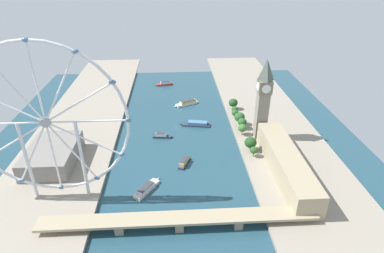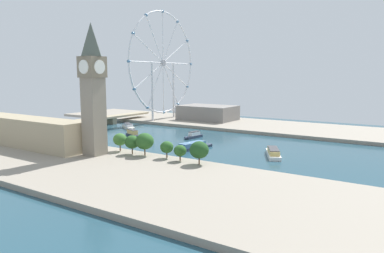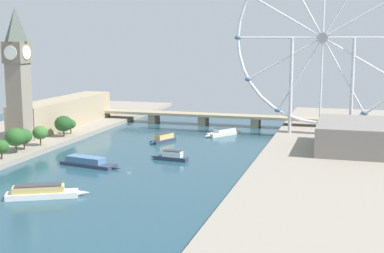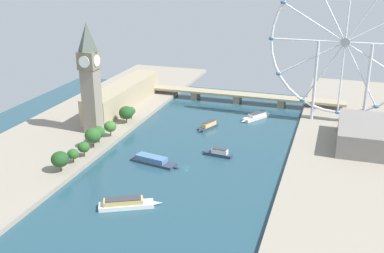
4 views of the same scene
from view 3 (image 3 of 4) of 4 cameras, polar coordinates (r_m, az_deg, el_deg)
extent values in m
plane|color=#234756|center=(287.12, -6.63, -4.39)|extent=(384.65, 384.65, 0.00)
cube|color=gray|center=(265.29, 15.38, -5.47)|extent=(90.00, 520.00, 3.00)
cube|color=gray|center=(352.21, -17.68, 2.34)|extent=(11.23, 11.23, 49.38)
cube|color=#776B57|center=(350.07, -17.93, 7.42)|extent=(13.02, 13.02, 13.08)
pyramid|color=#4C564C|center=(350.07, -18.07, 10.18)|extent=(11.79, 11.79, 20.71)
cylinder|color=white|center=(355.67, -17.32, 7.47)|extent=(8.53, 0.50, 8.53)
cylinder|color=white|center=(344.50, -18.56, 7.37)|extent=(8.53, 0.50, 8.53)
cylinder|color=white|center=(346.35, -17.00, 7.45)|extent=(0.50, 8.53, 8.53)
cylinder|color=white|center=(353.87, -18.84, 7.39)|extent=(0.50, 8.53, 8.53)
cube|color=tan|center=(412.03, -13.33, 1.45)|extent=(22.00, 113.66, 20.57)
cylinder|color=#513823|center=(309.70, -19.36, -2.93)|extent=(0.80, 0.80, 3.67)
ellipsoid|color=#285623|center=(308.72, -19.41, -2.01)|extent=(8.14, 8.14, 7.32)
cylinder|color=#513823|center=(323.61, -17.99, -2.27)|extent=(0.80, 0.80, 4.61)
ellipsoid|color=#285623|center=(322.35, -18.05, -1.05)|extent=(11.66, 11.66, 10.49)
cylinder|color=#513823|center=(332.21, -17.21, -1.98)|extent=(0.80, 0.80, 4.13)
ellipsoid|color=#285623|center=(331.16, -17.26, -0.98)|extent=(9.59, 9.59, 8.64)
cylinder|color=#513823|center=(341.86, -15.63, -1.59)|extent=(0.80, 0.80, 4.27)
ellipsoid|color=#386B2D|center=(340.85, -15.67, -0.62)|extent=(9.26, 9.26, 8.33)
cylinder|color=#513823|center=(368.98, -13.32, -0.73)|extent=(0.80, 0.80, 4.04)
ellipsoid|color=#1E471E|center=(367.91, -13.36, 0.30)|extent=(11.72, 11.72, 10.55)
cylinder|color=#513823|center=(378.61, -12.62, -0.47)|extent=(0.80, 0.80, 3.94)
ellipsoid|color=#285623|center=(377.83, -12.65, 0.26)|extent=(7.28, 7.28, 6.56)
torus|color=silver|center=(372.87, 13.59, 9.07)|extent=(116.28, 2.12, 116.28)
cylinder|color=#99999E|center=(372.87, 13.59, 9.07)|extent=(6.85, 3.00, 6.85)
cylinder|color=silver|center=(372.59, 18.03, 8.88)|extent=(57.08, 1.27, 1.27)
cylinder|color=silver|center=(372.79, 17.54, 11.10)|extent=(50.07, 1.27, 29.64)
cylinder|color=silver|center=(374.67, 11.50, 12.93)|extent=(29.64, 1.27, 50.07)
cylinder|color=silver|center=(375.16, 9.83, 11.37)|extent=(50.07, 1.27, 29.64)
cylinder|color=silver|center=(375.32, 9.18, 9.21)|extent=(57.08, 1.27, 1.27)
cylinder|color=silver|center=(375.11, 9.71, 7.02)|extent=(50.07, 1.27, 29.64)
cylinder|color=silver|center=(374.60, 11.26, 5.37)|extent=(29.64, 1.27, 50.07)
cylinder|color=silver|center=(373.91, 13.42, 4.70)|extent=(1.27, 1.27, 57.08)
cylinder|color=silver|center=(373.24, 15.64, 5.19)|extent=(29.64, 1.27, 50.07)
cylinder|color=silver|center=(372.75, 17.33, 6.72)|extent=(50.07, 1.27, 29.64)
ellipsoid|color=teal|center=(379.91, 4.85, 9.29)|extent=(4.80, 3.20, 3.20)
ellipsoid|color=teal|center=(379.50, 5.93, 4.96)|extent=(4.80, 3.20, 3.20)
ellipsoid|color=teal|center=(378.49, 8.99, 1.71)|extent=(4.80, 3.20, 3.20)
ellipsoid|color=teal|center=(377.12, 13.26, 0.37)|extent=(4.80, 3.20, 3.20)
ellipsoid|color=teal|center=(375.78, 17.65, 1.33)|extent=(4.80, 3.20, 3.20)
cylinder|color=silver|center=(373.80, 16.47, 3.97)|extent=(2.40, 2.40, 64.90)
cylinder|color=silver|center=(375.71, 10.35, 4.22)|extent=(2.40, 2.40, 64.90)
cube|color=gray|center=(330.29, 16.63, -0.94)|extent=(41.17, 62.03, 16.32)
cube|color=tan|center=(426.78, 1.22, 1.23)|extent=(196.65, 13.88, 2.00)
cube|color=gray|center=(439.85, -4.02, 0.87)|extent=(6.00, 12.50, 6.88)
cube|color=gray|center=(427.42, 1.22, 0.64)|extent=(6.00, 12.50, 6.88)
cube|color=gray|center=(418.77, 6.72, 0.40)|extent=(6.00, 12.50, 6.88)
cube|color=#2D384C|center=(357.04, -3.02, -1.48)|extent=(12.56, 20.43, 1.97)
cone|color=#2D384C|center=(348.66, -4.29, -1.76)|extent=(3.20, 4.07, 1.97)
cube|color=#DBB766|center=(357.28, -2.92, -1.04)|extent=(9.46, 14.55, 3.38)
cube|color=#38383D|center=(356.94, -2.92, -0.73)|extent=(8.73, 13.19, 0.46)
cube|color=#2D384C|center=(303.47, -2.22, -3.37)|extent=(19.71, 7.02, 2.20)
cone|color=#2D384C|center=(308.22, -4.12, -3.19)|extent=(3.69, 2.57, 2.20)
cube|color=white|center=(302.52, -2.06, -2.90)|extent=(11.57, 5.35, 3.05)
cube|color=#38383D|center=(302.14, -2.06, -2.57)|extent=(10.44, 5.03, 0.54)
cube|color=beige|center=(382.19, 3.35, -0.73)|extent=(20.76, 26.87, 2.51)
cone|color=beige|center=(371.36, 1.59, -1.01)|extent=(4.80, 5.52, 2.51)
cube|color=silver|center=(382.72, 3.50, -0.35)|extent=(14.46, 17.96, 2.35)
cube|color=#38383D|center=(382.50, 3.50, -0.15)|extent=(13.27, 16.33, 0.40)
cube|color=white|center=(242.33, -15.46, -6.93)|extent=(30.19, 20.16, 2.49)
cone|color=white|center=(241.34, -11.31, -6.84)|extent=(5.94, 4.64, 2.49)
cube|color=#DBB766|center=(241.76, -15.85, -6.34)|extent=(21.98, 15.24, 2.79)
cube|color=#38383D|center=(241.34, -15.86, -5.96)|extent=(19.93, 14.01, 0.50)
cube|color=#2D384C|center=(295.36, -10.85, -3.93)|extent=(32.75, 14.59, 1.81)
cone|color=#2D384C|center=(284.68, -7.91, -4.34)|extent=(5.94, 2.85, 1.81)
cube|color=teal|center=(295.76, -11.11, -3.42)|extent=(22.59, 11.32, 3.18)
camera|label=1|loc=(593.54, 5.76, 19.13)|focal=29.73mm
camera|label=2|loc=(370.68, -56.41, 3.05)|focal=34.08mm
camera|label=4|loc=(66.50, -115.57, 69.50)|focal=43.48mm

